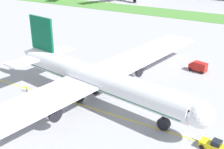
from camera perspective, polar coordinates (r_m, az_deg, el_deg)
ground_plane at (r=75.40m, az=-6.32°, el=-4.76°), size 600.00×600.00×0.00m
apron_taxi_line at (r=73.92m, az=-7.32°, el=-5.42°), size 280.00×0.36×0.01m
grass_median_strip at (r=173.96m, az=16.76°, el=10.64°), size 320.00×24.00×0.10m
airliner_foreground at (r=71.40m, az=-3.22°, el=-0.71°), size 58.22×93.55×18.50m
pushback_tug at (r=60.37m, az=18.90°, el=-12.72°), size 6.50×3.20×2.26m
ground_crew_wingwalker_port at (r=81.47m, az=-16.14°, el=-2.53°), size 0.52×0.49×1.75m
service_truck_baggage_loader at (r=94.59m, az=16.31°, el=1.48°), size 5.82×3.50×3.09m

